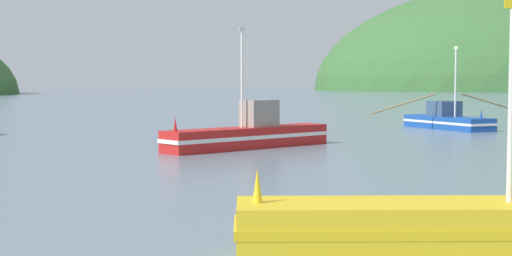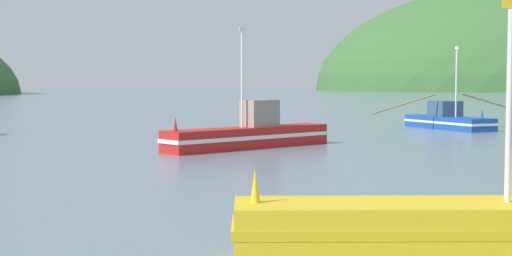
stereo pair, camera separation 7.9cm
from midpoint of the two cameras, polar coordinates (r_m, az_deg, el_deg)
name	(u,v)px [view 1 (the left image)]	position (r m, az deg, el deg)	size (l,w,h in m)	color
fishing_boat_red	(250,134)	(38.45, -0.55, -0.49)	(9.51, 7.11, 6.27)	red
fishing_boat_yellow	(504,222)	(15.58, 18.53, -6.94)	(10.50, 3.10, 5.14)	gold
fishing_boat_blue	(447,120)	(55.60, 14.57, 0.61)	(12.75, 8.21, 5.99)	#19479E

